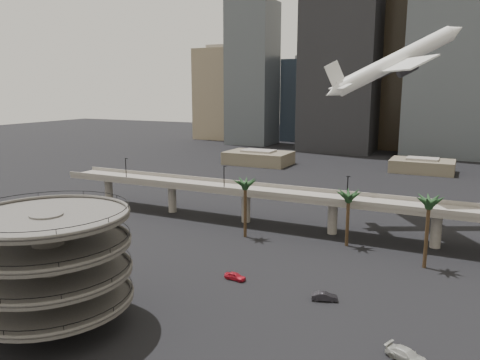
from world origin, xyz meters
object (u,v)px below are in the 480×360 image
at_px(parking_ramp, 50,259).
at_px(car_b, 325,296).
at_px(overpass, 288,198).
at_px(car_a, 235,276).
at_px(airborne_jet, 394,62).
at_px(car_c, 407,355).

xyz_separation_m(parking_ramp, car_b, (32.10, 24.30, -9.16)).
xyz_separation_m(overpass, car_a, (2.77, -33.59, -6.68)).
relative_size(overpass, car_b, 31.66).
bearing_deg(car_a, car_b, -87.95).
bearing_deg(parking_ramp, airborne_jet, 66.84).
height_order(car_a, car_c, car_c).
bearing_deg(car_c, car_b, 71.30).
bearing_deg(car_c, overpass, 57.32).
relative_size(parking_ramp, car_c, 4.22).
height_order(parking_ramp, car_a, parking_ramp).
xyz_separation_m(car_a, car_c, (30.02, -12.94, 0.10)).
xyz_separation_m(parking_ramp, car_c, (45.79, 12.46, -9.07)).
bearing_deg(airborne_jet, car_c, -111.37).
xyz_separation_m(airborne_jet, car_c, (12.92, -64.40, -38.29)).
xyz_separation_m(parking_ramp, car_a, (15.77, 25.40, -9.17)).
bearing_deg(airborne_jet, car_b, -123.56).
height_order(overpass, car_b, overpass).
bearing_deg(car_b, parking_ramp, 108.63).
distance_m(airborne_jet, car_b, 65.08).
bearing_deg(car_a, overpass, 10.63).
distance_m(parking_ramp, car_b, 41.29).
bearing_deg(parking_ramp, car_a, 58.16).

